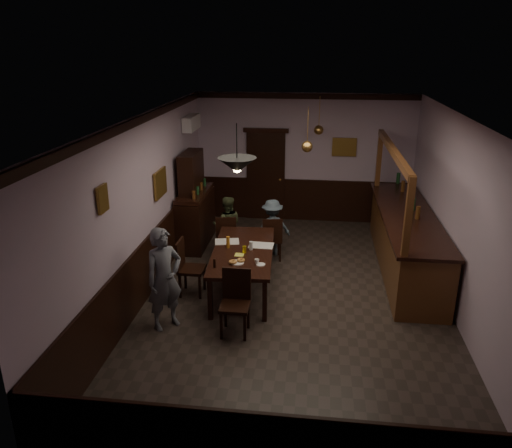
% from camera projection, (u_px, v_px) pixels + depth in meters
% --- Properties ---
extents(room, '(5.01, 8.01, 3.01)m').
position_uv_depth(room, '(297.00, 214.00, 7.89)').
color(room, '#2D2621').
rests_on(room, ground).
extents(dining_table, '(1.13, 2.26, 0.75)m').
position_uv_depth(dining_table, '(243.00, 253.00, 8.47)').
color(dining_table, black).
rests_on(dining_table, ground).
extents(chair_far_left, '(0.46, 0.46, 0.91)m').
position_uv_depth(chair_far_left, '(226.00, 236.00, 9.75)').
color(chair_far_left, black).
rests_on(chair_far_left, ground).
extents(chair_far_right, '(0.44, 0.44, 0.89)m').
position_uv_depth(chair_far_right, '(272.00, 237.00, 9.71)').
color(chair_far_right, black).
rests_on(chair_far_right, ground).
extents(chair_near, '(0.43, 0.43, 0.98)m').
position_uv_depth(chair_near, '(236.00, 299.00, 7.28)').
color(chair_near, black).
rests_on(chair_near, ground).
extents(chair_side, '(0.42, 0.42, 0.97)m').
position_uv_depth(chair_side, '(187.00, 265.00, 8.39)').
color(chair_side, black).
rests_on(chair_side, ground).
extents(person_standing, '(0.67, 0.68, 1.58)m').
position_uv_depth(person_standing, '(164.00, 279.00, 7.32)').
color(person_standing, slate).
rests_on(person_standing, ground).
extents(person_seated_left, '(0.66, 0.56, 1.21)m').
position_uv_depth(person_seated_left, '(227.00, 226.00, 9.97)').
color(person_seated_left, '#3E482B').
rests_on(person_seated_left, ground).
extents(person_seated_right, '(0.85, 0.67, 1.16)m').
position_uv_depth(person_seated_right, '(272.00, 228.00, 9.93)').
color(person_seated_right, '#4C5F6D').
rests_on(person_seated_right, ground).
extents(newspaper_left, '(0.47, 0.38, 0.01)m').
position_uv_depth(newspaper_left, '(227.00, 242.00, 8.78)').
color(newspaper_left, silver).
rests_on(newspaper_left, dining_table).
extents(newspaper_right, '(0.43, 0.32, 0.01)m').
position_uv_depth(newspaper_right, '(261.00, 245.00, 8.61)').
color(newspaper_right, silver).
rests_on(newspaper_right, dining_table).
extents(napkin, '(0.16, 0.16, 0.00)m').
position_uv_depth(napkin, '(239.00, 255.00, 8.24)').
color(napkin, '#E0E052').
rests_on(napkin, dining_table).
extents(saucer, '(0.15, 0.15, 0.01)m').
position_uv_depth(saucer, '(261.00, 264.00, 7.87)').
color(saucer, white).
rests_on(saucer, dining_table).
extents(coffee_cup, '(0.08, 0.08, 0.07)m').
position_uv_depth(coffee_cup, '(257.00, 261.00, 7.88)').
color(coffee_cup, white).
rests_on(coffee_cup, saucer).
extents(pastry_plate, '(0.22, 0.22, 0.01)m').
position_uv_depth(pastry_plate, '(237.00, 263.00, 7.93)').
color(pastry_plate, white).
rests_on(pastry_plate, dining_table).
extents(pastry_ring_a, '(0.13, 0.13, 0.04)m').
position_uv_depth(pastry_ring_a, '(233.00, 262.00, 7.89)').
color(pastry_ring_a, '#C68C47').
rests_on(pastry_ring_a, pastry_plate).
extents(pastry_ring_b, '(0.13, 0.13, 0.04)m').
position_uv_depth(pastry_ring_b, '(241.00, 260.00, 7.96)').
color(pastry_ring_b, '#C68C47').
rests_on(pastry_ring_b, pastry_plate).
extents(soda_can, '(0.07, 0.07, 0.12)m').
position_uv_depth(soda_can, '(244.00, 250.00, 8.29)').
color(soda_can, yellow).
rests_on(soda_can, dining_table).
extents(beer_glass, '(0.06, 0.06, 0.20)m').
position_uv_depth(beer_glass, '(228.00, 242.00, 8.50)').
color(beer_glass, '#BF721E').
rests_on(beer_glass, dining_table).
extents(water_glass, '(0.06, 0.06, 0.15)m').
position_uv_depth(water_glass, '(251.00, 246.00, 8.41)').
color(water_glass, silver).
rests_on(water_glass, dining_table).
extents(pepper_mill, '(0.04, 0.04, 0.14)m').
position_uv_depth(pepper_mill, '(215.00, 263.00, 7.76)').
color(pepper_mill, black).
rests_on(pepper_mill, dining_table).
extents(sideboard, '(0.53, 1.49, 1.97)m').
position_uv_depth(sideboard, '(195.00, 208.00, 10.42)').
color(sideboard, black).
rests_on(sideboard, ground).
extents(bar_counter, '(0.96, 4.12, 2.31)m').
position_uv_depth(bar_counter, '(405.00, 239.00, 9.32)').
color(bar_counter, '#522F15').
rests_on(bar_counter, ground).
extents(door_back, '(0.90, 0.06, 2.10)m').
position_uv_depth(door_back, '(266.00, 177.00, 11.83)').
color(door_back, black).
rests_on(door_back, ground).
extents(ac_unit, '(0.20, 0.85, 0.30)m').
position_uv_depth(ac_unit, '(191.00, 123.00, 10.54)').
color(ac_unit, white).
rests_on(ac_unit, ground).
extents(picture_left_small, '(0.04, 0.28, 0.36)m').
position_uv_depth(picture_left_small, '(103.00, 199.00, 6.45)').
color(picture_left_small, olive).
rests_on(picture_left_small, ground).
extents(picture_left_large, '(0.04, 0.62, 0.48)m').
position_uv_depth(picture_left_large, '(160.00, 183.00, 8.85)').
color(picture_left_large, olive).
rests_on(picture_left_large, ground).
extents(picture_back, '(0.55, 0.04, 0.42)m').
position_uv_depth(picture_back, '(344.00, 147.00, 11.38)').
color(picture_back, olive).
rests_on(picture_back, ground).
extents(pendant_iron, '(0.56, 0.56, 0.71)m').
position_uv_depth(pendant_iron, '(237.00, 165.00, 7.13)').
color(pendant_iron, black).
rests_on(pendant_iron, ground).
extents(pendant_brass_mid, '(0.20, 0.20, 0.81)m').
position_uv_depth(pendant_brass_mid, '(307.00, 147.00, 8.91)').
color(pendant_brass_mid, '#BF8C3F').
rests_on(pendant_brass_mid, ground).
extents(pendant_brass_far, '(0.20, 0.20, 0.81)m').
position_uv_depth(pendant_brass_far, '(319.00, 130.00, 10.58)').
color(pendant_brass_far, '#BF8C3F').
rests_on(pendant_brass_far, ground).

